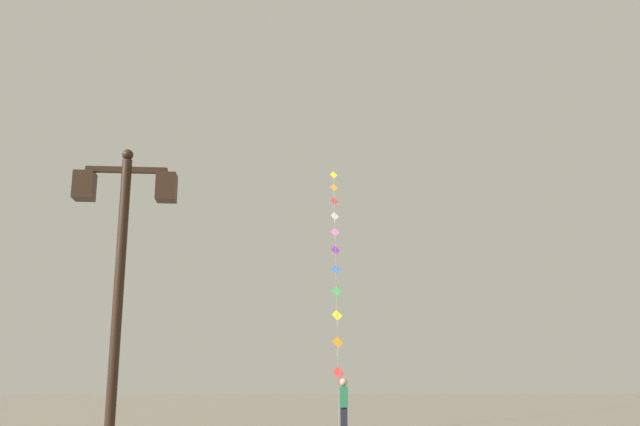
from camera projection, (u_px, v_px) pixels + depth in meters
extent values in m
cylinder|color=black|center=(116.00, 325.00, 9.58)|extent=(0.14, 0.14, 4.71)
sphere|color=black|center=(128.00, 155.00, 10.15)|extent=(0.16, 0.16, 0.16)
cube|color=black|center=(127.00, 170.00, 10.10)|extent=(1.15, 0.08, 0.08)
cube|color=black|center=(84.00, 186.00, 9.99)|extent=(0.28, 0.28, 0.40)
cube|color=beige|center=(84.00, 186.00, 9.99)|extent=(0.19, 0.19, 0.30)
cube|color=black|center=(167.00, 188.00, 10.08)|extent=(0.28, 0.28, 0.40)
cube|color=beige|center=(167.00, 188.00, 10.08)|extent=(0.19, 0.19, 0.30)
cylinder|color=silver|center=(339.00, 400.00, 22.57)|extent=(0.20, 2.07, 1.75)
cylinder|color=silver|center=(338.00, 357.00, 24.53)|extent=(0.13, 1.30, 1.10)
cylinder|color=silver|center=(337.00, 328.00, 26.04)|extent=(0.13, 1.30, 1.10)
cylinder|color=silver|center=(337.00, 303.00, 27.54)|extent=(0.13, 1.30, 1.10)
cylinder|color=silver|center=(336.00, 280.00, 29.05)|extent=(0.13, 1.30, 1.10)
cylinder|color=silver|center=(336.00, 260.00, 30.56)|extent=(0.13, 1.30, 1.10)
cylinder|color=silver|center=(335.00, 241.00, 32.06)|extent=(0.13, 1.30, 1.10)
cylinder|color=silver|center=(335.00, 224.00, 33.57)|extent=(0.13, 1.30, 1.10)
cylinder|color=silver|center=(335.00, 208.00, 35.08)|extent=(0.13, 1.30, 1.10)
cylinder|color=silver|center=(334.00, 194.00, 36.58)|extent=(0.13, 1.30, 1.10)
cylinder|color=silver|center=(334.00, 181.00, 38.09)|extent=(0.13, 1.30, 1.10)
cube|color=red|center=(338.00, 373.00, 23.78)|extent=(0.39, 0.15, 0.41)
cylinder|color=red|center=(339.00, 382.00, 23.70)|extent=(0.03, 0.04, 0.28)
cube|color=orange|center=(338.00, 342.00, 25.28)|extent=(0.41, 0.04, 0.41)
cylinder|color=orange|center=(338.00, 351.00, 25.21)|extent=(0.02, 0.05, 0.32)
cube|color=yellow|center=(337.00, 315.00, 26.79)|extent=(0.40, 0.12, 0.41)
cylinder|color=yellow|center=(337.00, 323.00, 26.72)|extent=(0.02, 0.04, 0.23)
cube|color=green|center=(336.00, 291.00, 28.30)|extent=(0.40, 0.11, 0.41)
cylinder|color=green|center=(337.00, 299.00, 28.22)|extent=(0.03, 0.05, 0.31)
cube|color=blue|center=(336.00, 270.00, 29.80)|extent=(0.40, 0.11, 0.41)
cylinder|color=blue|center=(336.00, 276.00, 29.74)|extent=(0.03, 0.05, 0.25)
cube|color=purple|center=(336.00, 250.00, 31.31)|extent=(0.41, 0.03, 0.41)
cylinder|color=purple|center=(336.00, 256.00, 31.25)|extent=(0.02, 0.02, 0.20)
cube|color=pink|center=(335.00, 232.00, 32.82)|extent=(0.39, 0.13, 0.41)
cylinder|color=pink|center=(335.00, 238.00, 32.75)|extent=(0.03, 0.04, 0.26)
cube|color=white|center=(335.00, 216.00, 34.32)|extent=(0.41, 0.02, 0.41)
cylinder|color=white|center=(335.00, 222.00, 34.26)|extent=(0.02, 0.04, 0.23)
cube|color=red|center=(334.00, 201.00, 35.83)|extent=(0.40, 0.09, 0.41)
cylinder|color=red|center=(334.00, 207.00, 35.76)|extent=(0.02, 0.05, 0.26)
cube|color=orange|center=(334.00, 188.00, 37.34)|extent=(0.40, 0.09, 0.41)
cylinder|color=orange|center=(334.00, 193.00, 37.26)|extent=(0.02, 0.03, 0.31)
cube|color=yellow|center=(334.00, 175.00, 38.84)|extent=(0.40, 0.12, 0.41)
cylinder|color=yellow|center=(334.00, 180.00, 38.78)|extent=(0.02, 0.02, 0.23)
cube|color=#1E1E2D|center=(344.00, 423.00, 20.53)|extent=(0.22, 0.31, 0.90)
cube|color=#26724C|center=(344.00, 397.00, 20.70)|extent=(0.27, 0.40, 0.60)
sphere|color=tan|center=(344.00, 382.00, 20.80)|extent=(0.22, 0.22, 0.22)
cylinder|color=#26724C|center=(343.00, 391.00, 20.95)|extent=(0.12, 0.39, 0.50)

